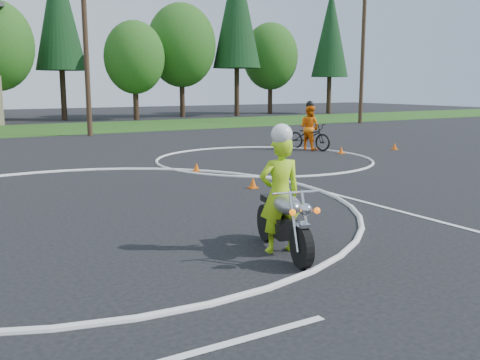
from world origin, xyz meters
TOP-DOWN VIEW (x-y plane):
  - ground at (0.00, 0.00)m, footprint 120.00×120.00m
  - course_markings at (2.17, 4.35)m, footprint 19.05×19.05m
  - primary_motorcycle at (2.05, -1.72)m, footprint 0.92×2.17m
  - rider_primary_grp at (2.06, -1.58)m, footprint 0.80×0.61m
  - rider_second_grp at (11.45, 9.69)m, footprint 1.32×2.32m
  - traffic_cones at (5.12, 3.51)m, footprint 18.54×12.11m
  - treeline at (14.78, 34.61)m, footprint 38.20×8.10m
  - utility_poles at (5.00, 21.00)m, footprint 41.60×1.12m

SIDE VIEW (x-z plane):
  - ground at x=0.00m, z-range 0.00..0.00m
  - course_markings at x=2.17m, z-range -0.05..0.07m
  - traffic_cones at x=5.12m, z-range -0.01..0.29m
  - primary_motorcycle at x=2.05m, z-range -0.02..1.14m
  - rider_second_grp at x=11.45m, z-range -0.31..1.80m
  - rider_primary_grp at x=2.06m, z-range -0.04..2.11m
  - utility_poles at x=5.00m, z-range 0.20..10.20m
  - treeline at x=14.78m, z-range -0.64..13.88m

